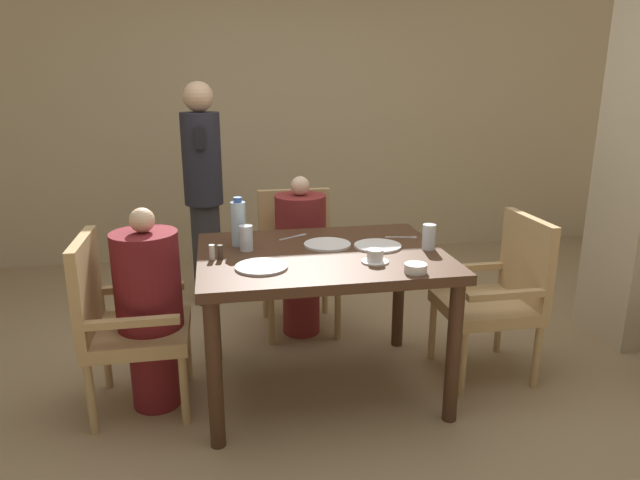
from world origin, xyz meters
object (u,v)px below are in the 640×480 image
standing_host (203,189)px  plate_dessert_center (262,267)px  plate_main_left (378,246)px  chair_far_side (298,255)px  diner_in_far_chair (301,255)px  water_bottle (238,223)px  bowl_small (416,268)px  plate_main_right (327,244)px  glass_tall_mid (246,238)px  chair_right_side (500,291)px  glass_tall_near (429,237)px  diner_in_left_chair (150,308)px  teacup_with_saucer (375,257)px  chair_left_side (121,318)px

standing_host → plate_dessert_center: 1.58m
plate_main_left → chair_far_side: bearing=110.3°
diner_in_far_chair → water_bottle: diner_in_far_chair is taller
bowl_small → plate_dessert_center: bearing=164.3°
plate_main_right → plate_dessert_center: 0.48m
plate_main_right → glass_tall_mid: 0.43m
water_bottle → glass_tall_mid: (0.03, -0.10, -0.05)m
chair_right_side → glass_tall_mid: bearing=175.9°
water_bottle → glass_tall_near: (0.95, -0.25, -0.05)m
chair_far_side → chair_right_side: 1.32m
chair_far_side → bowl_small: size_ratio=8.66×
chair_far_side → chair_right_side: (1.00, -0.86, 0.00)m
chair_far_side → diner_in_left_chair: bearing=-135.2°
diner_in_far_chair → plate_dessert_center: (-0.32, -0.91, 0.24)m
diner_in_left_chair → chair_far_side: (0.86, 0.86, -0.04)m
standing_host → teacup_with_saucer: (0.82, -1.57, -0.06)m
chair_left_side → chair_far_side: 1.32m
standing_host → bowl_small: 1.99m
chair_far_side → water_bottle: (-0.40, -0.66, 0.40)m
chair_right_side → water_bottle: 1.48m
chair_far_side → diner_in_far_chair: (-0.00, -0.14, 0.05)m
chair_right_side → plate_dessert_center: size_ratio=3.65×
chair_left_side → glass_tall_mid: (0.63, 0.10, 0.35)m
standing_host → bowl_small: size_ratio=15.35×
diner_in_left_chair → diner_in_far_chair: 1.12m
standing_host → glass_tall_mid: 1.28m
teacup_with_saucer → chair_far_side: bearing=101.6°
teacup_with_saucer → glass_tall_mid: glass_tall_mid is taller
water_bottle → plate_main_right: bearing=-11.1°
diner_in_far_chair → teacup_with_saucer: bearing=-76.7°
plate_main_right → water_bottle: size_ratio=0.96×
plate_main_right → teacup_with_saucer: (0.17, -0.32, 0.02)m
teacup_with_saucer → glass_tall_mid: (-0.59, 0.31, 0.04)m
standing_host → plate_dessert_center: size_ratio=6.46×
plate_dessert_center → water_bottle: water_bottle is taller
glass_tall_near → water_bottle: bearing=165.3°
teacup_with_saucer → glass_tall_near: glass_tall_near is taller
teacup_with_saucer → plate_dessert_center: bearing=178.4°
glass_tall_near → glass_tall_mid: 0.93m
plate_dessert_center → glass_tall_near: size_ratio=1.89×
diner_in_left_chair → teacup_with_saucer: size_ratio=7.80×
plate_dessert_center → teacup_with_saucer: size_ratio=1.86×
diner_in_far_chair → bowl_small: size_ratio=9.96×
diner_in_left_chair → chair_far_side: diner_in_left_chair is taller
plate_dessert_center → diner_in_far_chair: bearing=70.5°
chair_right_side → bowl_small: size_ratio=8.66×
diner_in_left_chair → plate_main_right: diner_in_left_chair is taller
chair_left_side → plate_main_left: bearing=1.5°
diner_in_left_chair → plate_main_left: 1.19m
diner_in_far_chair → glass_tall_near: 0.99m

